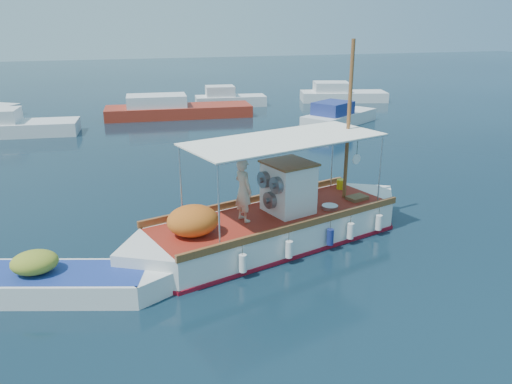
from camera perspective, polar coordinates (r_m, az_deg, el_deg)
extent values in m
plane|color=black|center=(15.58, 4.26, -5.95)|extent=(160.00, 160.00, 0.00)
cube|color=white|center=(15.54, 2.11, -4.54)|extent=(8.09, 4.62, 1.13)
cube|color=white|center=(13.87, -11.07, -7.96)|extent=(2.46, 2.46, 1.13)
cube|color=white|center=(17.89, 12.20, -1.72)|extent=(2.46, 2.46, 1.13)
cube|color=maroon|center=(15.68, 2.09, -5.67)|extent=(8.21, 4.73, 0.18)
cube|color=maroon|center=(15.33, 2.13, -2.68)|extent=(8.04, 4.43, 0.06)
cube|color=brown|center=(16.28, -0.49, -0.87)|extent=(7.50, 2.29, 0.20)
cube|color=brown|center=(14.33, 5.13, -3.82)|extent=(7.50, 2.29, 0.20)
cube|color=white|center=(15.34, 3.73, 0.45)|extent=(1.55, 1.62, 1.54)
cube|color=brown|center=(15.11, 3.79, 3.32)|extent=(1.68, 1.75, 0.06)
cylinder|color=slate|center=(14.62, 2.44, 0.79)|extent=(0.36, 0.55, 0.51)
cylinder|color=slate|center=(15.13, 0.99, 1.44)|extent=(0.36, 0.55, 0.51)
cylinder|color=slate|center=(15.06, 1.68, -0.92)|extent=(0.36, 0.55, 0.51)
cylinder|color=brown|center=(16.37, 10.53, 7.86)|extent=(0.15, 0.15, 5.12)
cylinder|color=brown|center=(15.91, 8.29, 6.15)|extent=(1.79, 0.60, 0.08)
cylinder|color=silver|center=(14.64, -8.60, 0.93)|extent=(0.06, 0.06, 2.30)
cylinder|color=silver|center=(12.74, -4.27, -1.70)|extent=(0.06, 0.06, 2.30)
cylinder|color=silver|center=(17.76, 8.72, 4.17)|extent=(0.06, 0.06, 2.30)
cylinder|color=silver|center=(16.23, 14.01, 2.38)|extent=(0.06, 0.06, 2.30)
cube|color=white|center=(14.83, 3.38, 6.06)|extent=(6.49, 4.06, 0.04)
ellipsoid|color=#C9621D|center=(13.85, -7.23, -3.27)|extent=(1.72, 1.57, 0.86)
cube|color=gold|center=(16.42, 4.79, -0.38)|extent=(0.30, 0.25, 0.41)
cylinder|color=gold|center=(17.82, 9.69, 0.88)|extent=(0.38, 0.38, 0.35)
cube|color=brown|center=(16.89, 11.48, -0.67)|extent=(0.77, 0.63, 0.12)
cylinder|color=#B2B2B2|center=(15.92, 8.44, -1.73)|extent=(0.64, 0.64, 0.12)
cylinder|color=white|center=(15.41, 11.42, 3.69)|extent=(0.30, 0.12, 0.31)
cylinder|color=white|center=(13.39, -1.52, -8.13)|extent=(0.25, 0.25, 0.49)
cylinder|color=navy|center=(15.07, 8.48, -5.10)|extent=(0.25, 0.25, 0.49)
cylinder|color=white|center=(16.42, 13.85, -3.39)|extent=(0.25, 0.25, 0.49)
imported|color=beige|center=(14.54, -1.46, 0.21)|extent=(0.65, 0.80, 1.89)
cube|color=white|center=(13.68, -20.90, -10.04)|extent=(4.28, 2.65, 0.78)
cube|color=white|center=(13.12, -12.56, -10.46)|extent=(1.49, 1.49, 0.78)
cube|color=navy|center=(13.51, -21.08, -8.65)|extent=(4.23, 2.48, 0.04)
ellipsoid|color=#939F2D|center=(13.64, -23.99, -7.35)|extent=(1.37, 1.23, 0.57)
cube|color=silver|center=(33.43, -25.89, 6.37)|extent=(7.56, 3.12, 1.00)
cube|color=#9F2A1A|center=(36.38, -8.78, 8.95)|extent=(10.37, 3.59, 1.00)
cube|color=silver|center=(36.17, -11.30, 10.19)|extent=(4.25, 2.69, 0.80)
cube|color=silver|center=(33.75, 9.51, 8.12)|extent=(6.23, 5.11, 1.00)
cube|color=navy|center=(32.83, 8.78, 9.45)|extent=(3.03, 2.88, 0.80)
cube|color=silver|center=(43.87, 9.93, 10.60)|extent=(7.55, 4.38, 1.00)
cube|color=silver|center=(43.55, 8.59, 11.81)|extent=(3.33, 2.88, 0.80)
cube|color=silver|center=(40.78, -2.92, 10.23)|extent=(5.75, 2.60, 1.00)
cube|color=silver|center=(40.55, -4.13, 11.44)|extent=(2.40, 1.94, 0.80)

